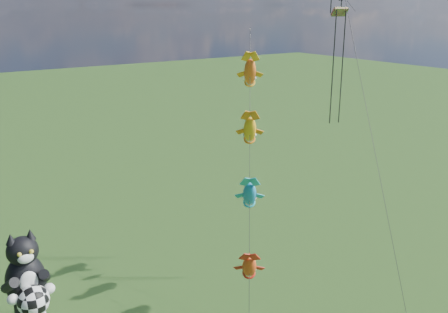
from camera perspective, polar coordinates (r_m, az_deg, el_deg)
cat_kite_rig at (r=26.65m, az=-21.58°, el=-13.01°), size 2.23×4.01×9.60m
fish_windsock_rig at (r=31.88m, az=2.96°, el=-0.58°), size 9.60×12.89×18.32m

